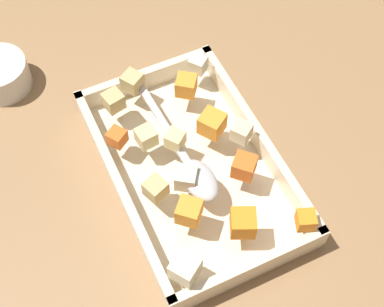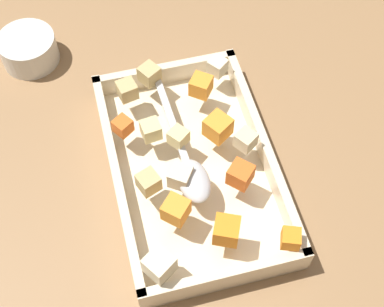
% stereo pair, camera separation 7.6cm
% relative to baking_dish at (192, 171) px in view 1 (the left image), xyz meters
% --- Properties ---
extents(ground_plane, '(4.00, 4.00, 0.00)m').
position_rel_baking_dish_xyz_m(ground_plane, '(-0.00, 0.01, -0.01)').
color(ground_plane, '#936D47').
extents(baking_dish, '(0.35, 0.22, 0.05)m').
position_rel_baking_dish_xyz_m(baking_dish, '(0.00, 0.00, 0.00)').
color(baking_dish, beige).
rests_on(baking_dish, ground_plane).
extents(carrot_chunk_far_left, '(0.03, 0.03, 0.02)m').
position_rel_baking_dish_xyz_m(carrot_chunk_far_left, '(-0.07, -0.08, 0.05)').
color(carrot_chunk_far_left, orange).
rests_on(carrot_chunk_far_left, baking_dish).
extents(carrot_chunk_far_right, '(0.04, 0.04, 0.03)m').
position_rel_baking_dish_xyz_m(carrot_chunk_far_right, '(0.08, -0.04, 0.05)').
color(carrot_chunk_far_right, orange).
rests_on(carrot_chunk_far_right, baking_dish).
extents(carrot_chunk_rim_edge, '(0.03, 0.03, 0.02)m').
position_rel_baking_dish_xyz_m(carrot_chunk_rim_edge, '(0.15, 0.09, 0.05)').
color(carrot_chunk_rim_edge, orange).
rests_on(carrot_chunk_rim_edge, baking_dish).
extents(carrot_chunk_front_center, '(0.04, 0.04, 0.03)m').
position_rel_baking_dish_xyz_m(carrot_chunk_front_center, '(-0.11, 0.04, 0.05)').
color(carrot_chunk_front_center, orange).
rests_on(carrot_chunk_front_center, baking_dish).
extents(carrot_chunk_mid_left, '(0.04, 0.04, 0.03)m').
position_rel_baking_dish_xyz_m(carrot_chunk_mid_left, '(0.12, 0.01, 0.05)').
color(carrot_chunk_mid_left, orange).
rests_on(carrot_chunk_mid_left, baking_dish).
extents(carrot_chunk_center, '(0.04, 0.04, 0.03)m').
position_rel_baking_dish_xyz_m(carrot_chunk_center, '(0.05, 0.05, 0.05)').
color(carrot_chunk_center, orange).
rests_on(carrot_chunk_center, baking_dish).
extents(carrot_chunk_heap_side, '(0.04, 0.04, 0.03)m').
position_rel_baking_dish_xyz_m(carrot_chunk_heap_side, '(-0.03, 0.04, 0.05)').
color(carrot_chunk_heap_side, orange).
rests_on(carrot_chunk_heap_side, baking_dish).
extents(potato_chunk_back_center, '(0.04, 0.04, 0.03)m').
position_rel_baking_dish_xyz_m(potato_chunk_back_center, '(-0.15, -0.03, 0.05)').
color(potato_chunk_back_center, tan).
rests_on(potato_chunk_back_center, baking_dish).
extents(potato_chunk_under_handle, '(0.03, 0.03, 0.03)m').
position_rel_baking_dish_xyz_m(potato_chunk_under_handle, '(-0.13, -0.06, 0.05)').
color(potato_chunk_under_handle, tan).
rests_on(potato_chunk_under_handle, baking_dish).
extents(potato_chunk_corner_se, '(0.03, 0.03, 0.02)m').
position_rel_baking_dish_xyz_m(potato_chunk_corner_se, '(-0.03, -0.01, 0.05)').
color(potato_chunk_corner_se, '#E0CC89').
rests_on(potato_chunk_corner_se, baking_dish).
extents(potato_chunk_corner_nw, '(0.03, 0.03, 0.03)m').
position_rel_baking_dish_xyz_m(potato_chunk_corner_nw, '(0.03, -0.07, 0.05)').
color(potato_chunk_corner_nw, tan).
rests_on(potato_chunk_corner_nw, baking_dish).
extents(potato_chunk_corner_sw, '(0.04, 0.04, 0.03)m').
position_rel_baking_dish_xyz_m(potato_chunk_corner_sw, '(0.14, -0.08, 0.05)').
color(potato_chunk_corner_sw, beige).
rests_on(potato_chunk_corner_sw, baking_dish).
extents(potato_chunk_near_right, '(0.03, 0.03, 0.03)m').
position_rel_baking_dish_xyz_m(potato_chunk_near_right, '(-0.05, -0.05, 0.05)').
color(potato_chunk_near_right, '#E0CC89').
rests_on(potato_chunk_near_right, baking_dish).
extents(potato_chunk_corner_ne, '(0.03, 0.03, 0.02)m').
position_rel_baking_dish_xyz_m(potato_chunk_corner_ne, '(-0.14, 0.07, 0.05)').
color(potato_chunk_corner_ne, beige).
rests_on(potato_chunk_corner_ne, baking_dish).
extents(potato_chunk_heap_top, '(0.03, 0.03, 0.02)m').
position_rel_baking_dish_xyz_m(potato_chunk_heap_top, '(0.00, 0.08, 0.05)').
color(potato_chunk_heap_top, beige).
rests_on(potato_chunk_heap_top, baking_dish).
extents(parsnip_chunk_near_left, '(0.04, 0.04, 0.03)m').
position_rel_baking_dish_xyz_m(parsnip_chunk_near_left, '(0.03, -0.02, 0.05)').
color(parsnip_chunk_near_left, beige).
rests_on(parsnip_chunk_near_left, baking_dish).
extents(serving_spoon, '(0.22, 0.04, 0.02)m').
position_rel_baking_dish_xyz_m(serving_spoon, '(0.03, -0.01, 0.04)').
color(serving_spoon, silver).
rests_on(serving_spoon, baking_dish).
extents(small_prep_bowl, '(0.09, 0.09, 0.05)m').
position_rel_baking_dish_xyz_m(small_prep_bowl, '(-0.28, -0.20, 0.01)').
color(small_prep_bowl, silver).
rests_on(small_prep_bowl, ground_plane).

